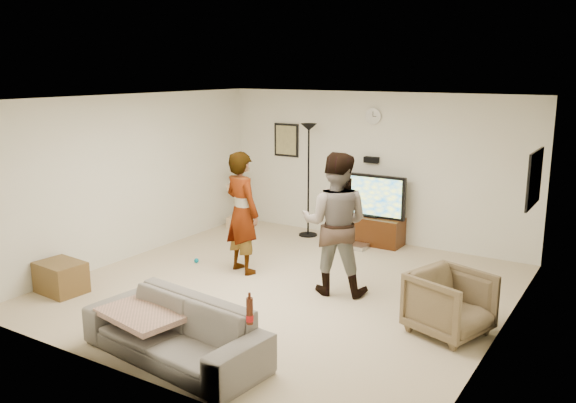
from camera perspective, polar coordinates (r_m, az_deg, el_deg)
The scene contains 24 objects.
floor at distance 8.00m, azimuth -0.24°, elevation -8.35°, with size 5.50×5.50×0.02m, color #CAB68A.
ceiling at distance 7.48m, azimuth -0.26°, elevation 9.98°, with size 5.50×5.50×0.02m, color white.
wall_back at distance 10.04m, azimuth 8.16°, elevation 3.30°, with size 5.50×0.04×2.50m, color silver.
wall_front at distance 5.59m, azimuth -15.51°, elevation -4.57°, with size 5.50×0.04×2.50m, color silver.
wall_left at distance 9.37m, azimuth -14.64°, elevation 2.36°, with size 0.04×5.50×2.50m, color silver.
wall_right at distance 6.64m, azimuth 20.29°, elevation -2.18°, with size 0.04×5.50×2.50m, color silver.
wall_clock at distance 9.91m, azimuth 8.24°, elevation 8.14°, with size 0.26×0.26×0.04m, color white.
wall_speaker at distance 9.96m, azimuth 8.04°, elevation 3.99°, with size 0.25×0.10×0.10m, color black.
picture_back at distance 10.76m, azimuth -0.17°, elevation 5.94°, with size 0.42×0.03×0.52m, color #8A8357.
picture_right at distance 8.13m, azimuth 22.64°, elevation 2.05°, with size 0.03×0.78×0.62m, color #FCA74F.
tv_stand at distance 10.00m, azimuth 7.90°, elevation -2.71°, with size 1.10×0.45×0.46m, color #331807.
console_box at distance 9.74m, azimuth 6.47°, elevation -4.29°, with size 0.40×0.30×0.07m, color #BDBDBD.
tv at distance 9.86m, azimuth 8.00°, elevation 0.56°, with size 1.19×0.08×0.71m, color black.
tv_screen at distance 9.82m, azimuth 7.89°, elevation 0.51°, with size 1.10×0.01×0.62m, color #F4F33C.
floor_lamp at distance 10.19m, azimuth 1.98°, elevation 2.02°, with size 0.32×0.32×1.96m, color black.
cat_tree at distance 10.87m, azimuth -4.82°, elevation 0.42°, with size 0.36×0.36×1.13m, color tan.
person_left at distance 8.39m, azimuth -4.45°, elevation -1.07°, with size 0.64×0.42×1.75m, color gray.
person_right at distance 7.60m, azimuth 4.57°, elevation -2.13°, with size 0.90×0.70×1.85m, color teal.
sofa at distance 6.17m, azimuth -10.88°, elevation -12.12°, with size 2.03×0.79×0.59m, color #69635D.
throw_blanket at distance 6.38m, azimuth -13.50°, elevation -10.39°, with size 0.90×0.70×0.06m, color tan.
beer_bottle at distance 5.46m, azimuth -3.72°, elevation -10.49°, with size 0.06×0.06×0.25m, color #421A0C.
armchair at distance 6.80m, azimuth 15.34°, elevation -9.45°, with size 0.76×0.78×0.71m, color brown.
side_table at distance 8.32m, azimuth -21.04°, elevation -6.84°, with size 0.61×0.46×0.41m, color #543C1C.
toy_ball at distance 9.06m, azimuth -8.82°, elevation -5.65°, with size 0.07×0.07×0.07m, color #036E86.
Camera 1 is at (3.98, -6.32, 2.86)m, focal length 36.88 mm.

